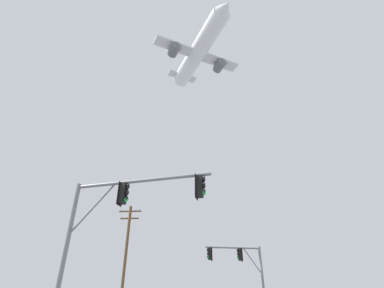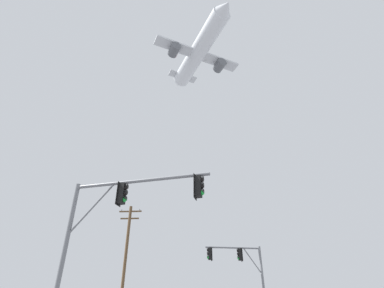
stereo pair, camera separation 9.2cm
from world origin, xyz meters
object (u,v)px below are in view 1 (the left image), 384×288
object	(u,v)px
signal_pole_far	(242,266)
utility_pole	(125,259)
signal_pole_near	(117,215)
airplane	(199,51)

from	to	relation	value
signal_pole_far	utility_pole	world-z (taller)	utility_pole
signal_pole_near	signal_pole_far	world-z (taller)	signal_pole_near
signal_pole_far	airplane	bearing A→B (deg)	100.90
signal_pole_far	airplane	distance (m)	49.75
signal_pole_near	utility_pole	size ratio (longest dim) A/B	0.63
signal_pole_near	signal_pole_far	distance (m)	14.76
signal_pole_near	signal_pole_far	xyz separation A→B (m)	(6.50, 13.24, -0.45)
signal_pole_far	signal_pole_near	bearing A→B (deg)	-116.13
signal_pole_near	utility_pole	bearing A→B (deg)	103.54
signal_pole_near	utility_pole	world-z (taller)	utility_pole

